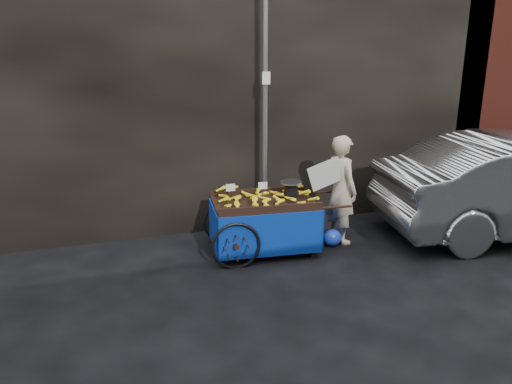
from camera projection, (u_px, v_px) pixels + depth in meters
name	position (u px, v px, depth m)	size (l,w,h in m)	color
ground	(274.00, 268.00, 6.69)	(80.00, 80.00, 0.00)	black
building_wall	(246.00, 67.00, 8.45)	(13.50, 2.00, 5.00)	black
street_pole	(265.00, 105.00, 7.38)	(0.12, 0.10, 4.00)	slate
banana_cart	(261.00, 207.00, 7.04)	(2.07, 1.12, 1.08)	black
vendor	(341.00, 189.00, 7.36)	(0.85, 0.66, 1.63)	tan
plastic_bag	(332.00, 238.00, 7.37)	(0.28, 0.23, 0.25)	#1734B0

